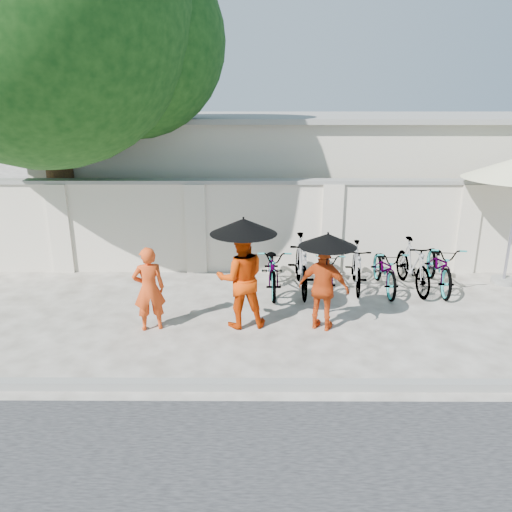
{
  "coord_description": "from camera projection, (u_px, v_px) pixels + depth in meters",
  "views": [
    {
      "loc": [
        0.38,
        -7.61,
        3.78
      ],
      "look_at": [
        0.34,
        0.8,
        1.1
      ],
      "focal_mm": 35.0,
      "sensor_mm": 36.0,
      "label": 1
    }
  ],
  "objects": [
    {
      "name": "bike_3",
      "position": [
        357.0,
        267.0,
        10.18
      ],
      "size": [
        0.62,
        1.64,
        0.96
      ],
      "primitive_type": "imported",
      "rotation": [
        0.0,
        0.0,
        -0.1
      ],
      "color": "#A19EB1",
      "rests_on": "ground"
    },
    {
      "name": "monk_center",
      "position": [
        241.0,
        278.0,
        8.42
      ],
      "size": [
        0.93,
        0.77,
        1.73
      ],
      "primitive_type": "imported",
      "rotation": [
        0.0,
        0.0,
        3.29
      ],
      "color": "#D03804",
      "rests_on": "ground"
    },
    {
      "name": "bike_5",
      "position": [
        413.0,
        265.0,
        10.15
      ],
      "size": [
        0.66,
        1.77,
        1.04
      ],
      "primitive_type": "imported",
      "rotation": [
        0.0,
        0.0,
        0.1
      ],
      "color": "#A19EB1",
      "rests_on": "ground"
    },
    {
      "name": "bike_0",
      "position": [
        273.0,
        268.0,
        10.08
      ],
      "size": [
        0.68,
        1.86,
        0.97
      ],
      "primitive_type": "imported",
      "rotation": [
        0.0,
        0.0,
        0.02
      ],
      "color": "#A19EB1",
      "rests_on": "ground"
    },
    {
      "name": "ground",
      "position": [
        236.0,
        333.0,
        8.4
      ],
      "size": [
        80.0,
        80.0,
        0.0
      ],
      "primitive_type": "plane",
      "color": "beige"
    },
    {
      "name": "monk_left",
      "position": [
        149.0,
        289.0,
        8.32
      ],
      "size": [
        0.61,
        0.49,
        1.46
      ],
      "primitive_type": "imported",
      "rotation": [
        0.0,
        0.0,
        3.43
      ],
      "color": "#D84113",
      "rests_on": "ground"
    },
    {
      "name": "kerb",
      "position": [
        230.0,
        385.0,
        6.76
      ],
      "size": [
        40.0,
        0.16,
        0.12
      ],
      "primitive_type": "cube",
      "color": "gray",
      "rests_on": "ground"
    },
    {
      "name": "parasol_right",
      "position": [
        328.0,
        240.0,
        7.99
      ],
      "size": [
        0.94,
        0.94,
        0.87
      ],
      "color": "black",
      "rests_on": "ground"
    },
    {
      "name": "bike_2",
      "position": [
        329.0,
        269.0,
        10.21
      ],
      "size": [
        0.7,
        1.68,
        0.86
      ],
      "primitive_type": "imported",
      "rotation": [
        0.0,
        0.0,
        -0.08
      ],
      "color": "#A19EB1",
      "rests_on": "ground"
    },
    {
      "name": "monk_right",
      "position": [
        324.0,
        288.0,
        8.33
      ],
      "size": [
        0.94,
        0.68,
        1.48
      ],
      "primitive_type": "imported",
      "rotation": [
        0.0,
        0.0,
        2.72
      ],
      "color": "#C74111",
      "rests_on": "ground"
    },
    {
      "name": "building_behind",
      "position": [
        314.0,
        176.0,
        14.57
      ],
      "size": [
        14.0,
        6.0,
        3.2
      ],
      "primitive_type": "cube",
      "color": "#BEB6A5",
      "rests_on": "ground"
    },
    {
      "name": "bike_6",
      "position": [
        440.0,
        266.0,
        10.2
      ],
      "size": [
        0.84,
        1.94,
        0.99
      ],
      "primitive_type": "imported",
      "rotation": [
        0.0,
        0.0,
        -0.09
      ],
      "color": "#A19EB1",
      "rests_on": "ground"
    },
    {
      "name": "bike_4",
      "position": [
        385.0,
        269.0,
        10.13
      ],
      "size": [
        0.62,
        1.75,
        0.92
      ],
      "primitive_type": "imported",
      "rotation": [
        0.0,
        0.0,
        0.01
      ],
      "color": "#A19EB1",
      "rests_on": "ground"
    },
    {
      "name": "bike_1",
      "position": [
        301.0,
        264.0,
        10.06
      ],
      "size": [
        0.58,
        1.91,
        1.14
      ],
      "primitive_type": "imported",
      "rotation": [
        0.0,
        0.0,
        0.02
      ],
      "color": "#A19EB1",
      "rests_on": "ground"
    },
    {
      "name": "compound_wall",
      "position": [
        286.0,
        228.0,
        11.14
      ],
      "size": [
        20.0,
        0.3,
        2.0
      ],
      "primitive_type": "cube",
      "color": "beige",
      "rests_on": "ground"
    },
    {
      "name": "parasol_center",
      "position": [
        243.0,
        226.0,
        8.06
      ],
      "size": [
        1.1,
        1.1,
        0.94
      ],
      "color": "black",
      "rests_on": "ground"
    },
    {
      "name": "shade_tree",
      "position": [
        51.0,
        26.0,
        9.7
      ],
      "size": [
        6.7,
        6.2,
        8.2
      ],
      "color": "brown",
      "rests_on": "ground"
    }
  ]
}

